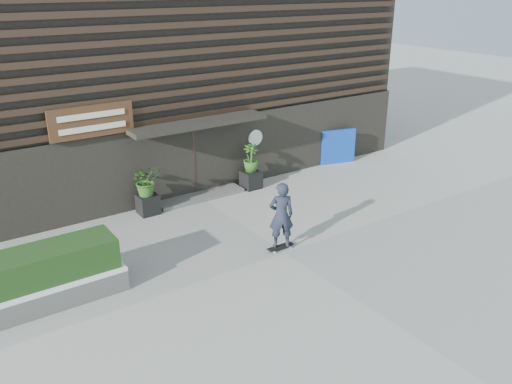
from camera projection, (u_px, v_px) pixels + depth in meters
ground at (285, 253)px, 13.99m from camera, size 80.00×80.00×0.00m
entrance_step at (200, 196)px, 17.49m from camera, size 3.00×0.80×0.12m
planter_pot_left at (148, 204)px, 16.25m from camera, size 0.60×0.60×0.60m
bamboo_left at (146, 180)px, 15.96m from camera, size 0.86×0.75×0.96m
planter_pot_right at (251, 180)px, 18.25m from camera, size 0.60×0.60×0.60m
bamboo_right at (251, 158)px, 17.95m from camera, size 0.54×0.54×0.96m
raised_bed at (44, 292)px, 11.78m from camera, size 3.50×1.20×0.50m
snow_layer at (42, 281)px, 11.67m from camera, size 3.50×1.20×0.08m
hedge at (39, 265)px, 11.53m from camera, size 3.30×1.00×0.70m
blue_tarp at (338, 147)px, 20.58m from camera, size 1.41×0.47×1.34m
building at (127, 56)px, 20.13m from camera, size 18.00×11.00×8.00m
skateboarder at (281, 216)px, 13.80m from camera, size 0.78×0.67×1.90m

